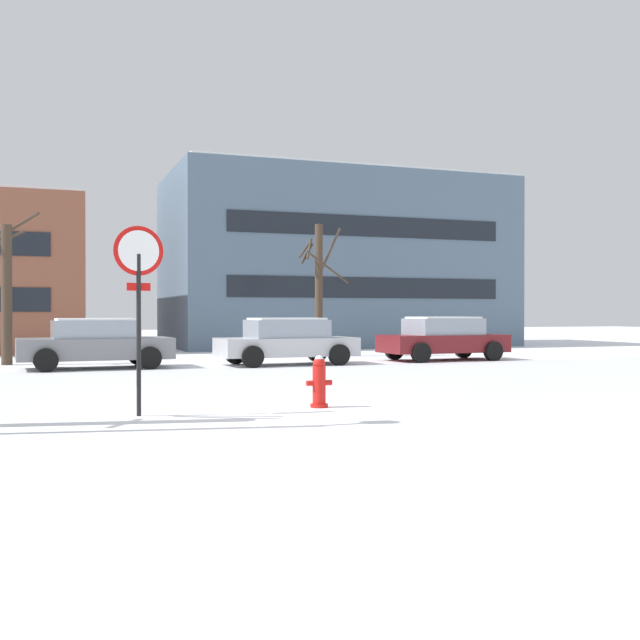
% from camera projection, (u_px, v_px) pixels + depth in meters
% --- Properties ---
extents(ground_plane, '(120.00, 120.00, 0.00)m').
position_uv_depth(ground_plane, '(258.00, 401.00, 13.76)').
color(ground_plane, white).
extents(road_surface, '(80.00, 9.53, 0.00)m').
position_uv_depth(road_surface, '(213.00, 383.00, 17.30)').
color(road_surface, silver).
rests_on(road_surface, ground).
extents(stop_sign, '(0.76, 0.09, 2.91)m').
position_uv_depth(stop_sign, '(139.00, 283.00, 11.77)').
color(stop_sign, black).
rests_on(stop_sign, ground).
extents(fire_hydrant, '(0.44, 0.30, 0.87)m').
position_uv_depth(fire_hydrant, '(319.00, 381.00, 12.86)').
color(fire_hydrant, red).
rests_on(fire_hydrant, ground).
extents(parked_car_gray, '(4.29, 2.27, 1.43)m').
position_uv_depth(parked_car_gray, '(95.00, 343.00, 21.87)').
color(parked_car_gray, slate).
rests_on(parked_car_gray, ground).
extents(parked_car_silver, '(4.25, 2.12, 1.43)m').
position_uv_depth(parked_car_silver, '(287.00, 341.00, 23.45)').
color(parked_car_silver, silver).
rests_on(parked_car_silver, ground).
extents(parked_car_maroon, '(4.26, 2.15, 1.45)m').
position_uv_depth(parked_car_maroon, '(443.00, 338.00, 25.69)').
color(parked_car_maroon, maroon).
rests_on(parked_car_maroon, ground).
extents(tree_far_right, '(1.59, 1.31, 4.74)m').
position_uv_depth(tree_far_right, '(7.00, 289.00, 23.41)').
color(tree_far_right, '#423326').
rests_on(tree_far_right, ground).
extents(tree_far_mid, '(1.64, 1.66, 4.79)m').
position_uv_depth(tree_far_mid, '(319.00, 286.00, 27.96)').
color(tree_far_mid, '#423326').
rests_on(tree_far_mid, ground).
extents(building_far_right, '(15.90, 8.69, 8.13)m').
position_uv_depth(building_far_right, '(334.00, 262.00, 37.68)').
color(building_far_right, slate).
rests_on(building_far_right, ground).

